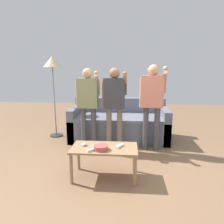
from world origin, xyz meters
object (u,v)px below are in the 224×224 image
Objects in this scene: game_remote_nunchuk at (84,144)px; coffee_table at (104,152)px; game_remote_wand_far at (92,150)px; floor_lamp at (52,67)px; game_remote_wand_near at (120,146)px; player_right at (152,98)px; couch at (119,124)px; player_center at (114,100)px; game_remote_wand_spare at (96,145)px; player_left at (88,99)px; snack_bowl at (101,148)px.

coffee_table is at bearing -6.87° from game_remote_nunchuk.
floor_lamp is at bearing 121.95° from game_remote_wand_far.
game_remote_nunchuk reaches higher than coffee_table.
game_remote_wand_near is at bearing 4.24° from coffee_table.
player_right is at bearing 53.51° from game_remote_wand_far.
game_remote_wand_far is at bearing -98.47° from couch.
game_remote_nunchuk is 1.51m from player_right.
player_center reaches higher than game_remote_wand_spare.
player_right is (2.00, -0.65, -0.54)m from floor_lamp.
player_left is at bearing 97.63° from game_remote_nunchuk.
coffee_table is at bearing -52.84° from floor_lamp.
floor_lamp is 1.16× the size of player_center.
couch is 1.67m from game_remote_nunchuk.
game_remote_wand_near is (0.14, -0.99, -0.48)m from player_center.
player_left is at bearing 105.85° from game_remote_wand_spare.
player_right is 1.43m from game_remote_wand_spare.
floor_lamp is 11.59× the size of game_remote_wand_near.
floor_lamp is (-1.40, 0.04, 1.20)m from couch.
game_remote_nunchuk is (-0.28, 0.03, 0.09)m from coffee_table.
player_right is at bearing -0.62° from player_left.
snack_bowl is (-0.04, -0.09, 0.10)m from coffee_table.
coffee_table is 1.15m from player_center.
game_remote_wand_far is at bearing -96.95° from game_remote_wand_spare.
snack_bowl is at bearing -55.09° from floor_lamp.
player_left reaches higher than snack_bowl.
floor_lamp reaches higher than game_remote_wand_spare.
couch is 1.02m from player_left.
floor_lamp is 1.16× the size of player_left.
player_center is 10.00× the size of game_remote_wand_near.
couch is 1.35× the size of player_center.
floor_lamp reaches higher than game_remote_nunchuk.
player_center is 1.11m from game_remote_wand_near.
player_left is (-0.42, 1.05, 0.56)m from coffee_table.
game_remote_nunchuk is 0.61× the size of game_remote_wand_far.
game_remote_nunchuk is (-0.24, 0.13, -0.01)m from snack_bowl.
couch is at bearing 81.53° from game_remote_wand_far.
game_remote_wand_far is at bearing -135.58° from coffee_table.
couch is 1.64m from game_remote_wand_near.
coffee_table is at bearing 44.42° from game_remote_wand_far.
player_center is at bearing 86.38° from coffee_table.
player_left is 10.29× the size of game_remote_wand_far.
floor_lamp reaches higher than snack_bowl.
floor_lamp is (-1.24, 1.78, 1.03)m from snack_bowl.
floor_lamp is at bearing 131.58° from game_remote_wand_near.
snack_bowl is at bearing -95.15° from player_center.
snack_bowl reaches higher than game_remote_nunchuk.
snack_bowl is 1.45m from player_right.
game_remote_nunchuk is at bearing -135.15° from player_right.
player_center is at bearing -26.80° from floor_lamp.
game_remote_wand_near and game_remote_wand_spare have the same top height.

